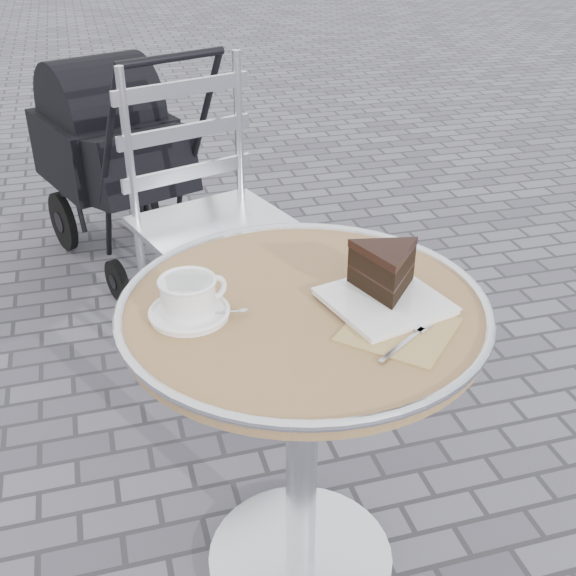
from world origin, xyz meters
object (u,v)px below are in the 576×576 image
object	(u,v)px
cake_plate_set	(386,277)
bistro_chair	(201,187)
baby_stroller	(117,161)
cafe_table	(303,373)
cappuccino_set	(189,300)

from	to	relation	value
cake_plate_set	bistro_chair	bearing A→B (deg)	87.84
cake_plate_set	baby_stroller	size ratio (longest dim) A/B	0.35
cafe_table	bistro_chair	bearing A→B (deg)	92.44
bistro_chair	baby_stroller	size ratio (longest dim) A/B	0.99
bistro_chair	baby_stroller	bearing A→B (deg)	87.24
cappuccino_set	cake_plate_set	xyz separation A→B (m)	(0.37, -0.05, 0.02)
cake_plate_set	bistro_chair	xyz separation A→B (m)	(-0.20, 0.97, -0.17)
cappuccino_set	bistro_chair	world-z (taller)	bistro_chair
cafe_table	bistro_chair	size ratio (longest dim) A/B	0.75
cake_plate_set	baby_stroller	xyz separation A→B (m)	(-0.41, 1.79, -0.35)
cake_plate_set	baby_stroller	bearing A→B (deg)	89.27
cappuccino_set	bistro_chair	size ratio (longest dim) A/B	0.18
cafe_table	baby_stroller	distance (m)	1.79
cappuccino_set	baby_stroller	xyz separation A→B (m)	(-0.04, 1.74, -0.34)
cappuccino_set	bistro_chair	xyz separation A→B (m)	(0.17, 0.92, -0.16)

